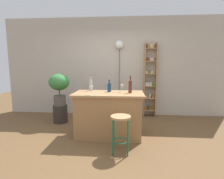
{
  "coord_description": "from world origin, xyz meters",
  "views": [
    {
      "loc": [
        0.35,
        -3.23,
        1.48
      ],
      "look_at": [
        0.05,
        0.55,
        0.94
      ],
      "focal_mm": 28.28,
      "sensor_mm": 36.0,
      "label": 1
    }
  ],
  "objects_px": {
    "plant_stool": "(60,114)",
    "bottle_sauce_amber": "(91,85)",
    "bottle_spirits_clear": "(130,86)",
    "spice_shelf": "(150,80)",
    "wine_glass_left": "(91,89)",
    "pendant_globe_light": "(119,46)",
    "wine_glass_center": "(122,86)",
    "bar_stool": "(121,125)",
    "bottle_wine_red": "(109,87)",
    "potted_plant": "(59,85)"
  },
  "relations": [
    {
      "from": "spice_shelf",
      "to": "bottle_wine_red",
      "type": "height_order",
      "value": "spice_shelf"
    },
    {
      "from": "bar_stool",
      "to": "wine_glass_left",
      "type": "distance_m",
      "value": 0.9
    },
    {
      "from": "potted_plant",
      "to": "wine_glass_left",
      "type": "distance_m",
      "value": 1.44
    },
    {
      "from": "bar_stool",
      "to": "wine_glass_center",
      "type": "distance_m",
      "value": 1.0
    },
    {
      "from": "bottle_wine_red",
      "to": "wine_glass_left",
      "type": "bearing_deg",
      "value": -126.11
    },
    {
      "from": "wine_glass_center",
      "to": "bottle_wine_red",
      "type": "bearing_deg",
      "value": 178.84
    },
    {
      "from": "bar_stool",
      "to": "pendant_globe_light",
      "type": "xyz_separation_m",
      "value": [
        -0.12,
        2.25,
        1.53
      ]
    },
    {
      "from": "bottle_spirits_clear",
      "to": "pendant_globe_light",
      "type": "height_order",
      "value": "pendant_globe_light"
    },
    {
      "from": "plant_stool",
      "to": "wine_glass_left",
      "type": "relative_size",
      "value": 2.71
    },
    {
      "from": "wine_glass_left",
      "to": "plant_stool",
      "type": "bearing_deg",
      "value": 135.09
    },
    {
      "from": "potted_plant",
      "to": "wine_glass_center",
      "type": "xyz_separation_m",
      "value": [
        1.59,
        -0.61,
        0.07
      ]
    },
    {
      "from": "bottle_spirits_clear",
      "to": "spice_shelf",
      "type": "bearing_deg",
      "value": 68.12
    },
    {
      "from": "wine_glass_left",
      "to": "wine_glass_center",
      "type": "distance_m",
      "value": 0.7
    },
    {
      "from": "bottle_wine_red",
      "to": "pendant_globe_light",
      "type": "bearing_deg",
      "value": 83.77
    },
    {
      "from": "bottle_spirits_clear",
      "to": "wine_glass_center",
      "type": "distance_m",
      "value": 0.2
    },
    {
      "from": "plant_stool",
      "to": "bottle_spirits_clear",
      "type": "relative_size",
      "value": 1.28
    },
    {
      "from": "wine_glass_center",
      "to": "potted_plant",
      "type": "bearing_deg",
      "value": 159.07
    },
    {
      "from": "bar_stool",
      "to": "pendant_globe_light",
      "type": "distance_m",
      "value": 2.72
    },
    {
      "from": "bar_stool",
      "to": "bottle_spirits_clear",
      "type": "relative_size",
      "value": 1.83
    },
    {
      "from": "bar_stool",
      "to": "spice_shelf",
      "type": "xyz_separation_m",
      "value": [
        0.75,
        2.2,
        0.58
      ]
    },
    {
      "from": "bottle_spirits_clear",
      "to": "wine_glass_left",
      "type": "bearing_deg",
      "value": -157.85
    },
    {
      "from": "bottle_spirits_clear",
      "to": "bottle_sauce_amber",
      "type": "distance_m",
      "value": 0.9
    },
    {
      "from": "bottle_sauce_amber",
      "to": "potted_plant",
      "type": "bearing_deg",
      "value": 153.15
    },
    {
      "from": "spice_shelf",
      "to": "wine_glass_left",
      "type": "xyz_separation_m",
      "value": [
        -1.33,
        -1.77,
        -0.03
      ]
    },
    {
      "from": "spice_shelf",
      "to": "wine_glass_left",
      "type": "bearing_deg",
      "value": -126.91
    },
    {
      "from": "bar_stool",
      "to": "bottle_wine_red",
      "type": "relative_size",
      "value": 2.47
    },
    {
      "from": "plant_stool",
      "to": "pendant_globe_light",
      "type": "height_order",
      "value": "pendant_globe_light"
    },
    {
      "from": "bottle_sauce_amber",
      "to": "pendant_globe_light",
      "type": "relative_size",
      "value": 0.16
    },
    {
      "from": "potted_plant",
      "to": "wine_glass_left",
      "type": "bearing_deg",
      "value": -44.91
    },
    {
      "from": "potted_plant",
      "to": "bottle_wine_red",
      "type": "height_order",
      "value": "potted_plant"
    },
    {
      "from": "plant_stool",
      "to": "bottle_spirits_clear",
      "type": "height_order",
      "value": "bottle_spirits_clear"
    },
    {
      "from": "bar_stool",
      "to": "plant_stool",
      "type": "relative_size",
      "value": 1.43
    },
    {
      "from": "spice_shelf",
      "to": "bottle_sauce_amber",
      "type": "xyz_separation_m",
      "value": [
        -1.45,
        -1.2,
        -0.02
      ]
    },
    {
      "from": "wine_glass_center",
      "to": "wine_glass_left",
      "type": "bearing_deg",
      "value": -144.44
    },
    {
      "from": "bar_stool",
      "to": "spice_shelf",
      "type": "height_order",
      "value": "spice_shelf"
    },
    {
      "from": "bottle_spirits_clear",
      "to": "pendant_globe_light",
      "type": "relative_size",
      "value": 0.16
    },
    {
      "from": "plant_stool",
      "to": "bottle_wine_red",
      "type": "distance_m",
      "value": 1.65
    },
    {
      "from": "potted_plant",
      "to": "bottle_sauce_amber",
      "type": "height_order",
      "value": "bottle_sauce_amber"
    },
    {
      "from": "plant_stool",
      "to": "bottle_sauce_amber",
      "type": "relative_size",
      "value": 1.28
    },
    {
      "from": "bar_stool",
      "to": "bottle_wine_red",
      "type": "xyz_separation_m",
      "value": [
        -0.27,
        0.85,
        0.53
      ]
    },
    {
      "from": "plant_stool",
      "to": "bottle_wine_red",
      "type": "relative_size",
      "value": 1.73
    },
    {
      "from": "bottle_spirits_clear",
      "to": "bottle_sauce_amber",
      "type": "relative_size",
      "value": 1.0
    },
    {
      "from": "spice_shelf",
      "to": "potted_plant",
      "type": "relative_size",
      "value": 2.61
    },
    {
      "from": "wine_glass_left",
      "to": "potted_plant",
      "type": "bearing_deg",
      "value": 135.09
    },
    {
      "from": "pendant_globe_light",
      "to": "spice_shelf",
      "type": "bearing_deg",
      "value": -3.21
    },
    {
      "from": "potted_plant",
      "to": "bottle_sauce_amber",
      "type": "relative_size",
      "value": 2.3
    },
    {
      "from": "wine_glass_left",
      "to": "pendant_globe_light",
      "type": "xyz_separation_m",
      "value": [
        0.45,
        1.81,
        0.98
      ]
    },
    {
      "from": "spice_shelf",
      "to": "bottle_wine_red",
      "type": "bearing_deg",
      "value": -127.15
    },
    {
      "from": "potted_plant",
      "to": "bottle_wine_red",
      "type": "relative_size",
      "value": 3.12
    },
    {
      "from": "plant_stool",
      "to": "pendant_globe_light",
      "type": "xyz_separation_m",
      "value": [
        1.47,
        0.8,
        1.78
      ]
    }
  ]
}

